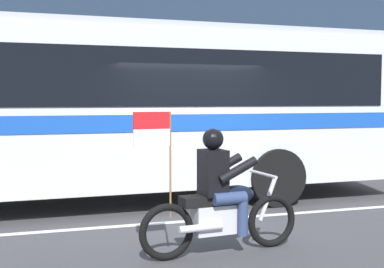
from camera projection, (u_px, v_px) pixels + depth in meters
ground_plane at (193, 212)px, 8.58m from camera, size 60.00×60.00×0.00m
sidewalk_curb at (136, 168)px, 13.44m from camera, size 28.00×3.80×0.15m
lane_center_stripe at (204, 220)px, 8.00m from camera, size 26.60×0.14×0.01m
transit_bus at (89, 101)px, 9.12m from camera, size 11.57×2.80×3.22m
motorcycle_with_rider at (220, 201)px, 6.23m from camera, size 2.19×0.65×1.78m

